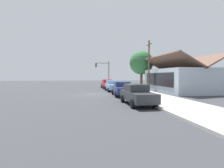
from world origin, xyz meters
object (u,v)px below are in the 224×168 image
Objects in this scene: car_charcoal at (137,94)px; shade_tree at (141,63)px; utility_pole_wooden at (149,65)px; traffic_light_main at (104,70)px; car_skyblue at (113,86)px; fire_hydrant_red at (131,90)px; car_cherry at (107,84)px; car_navy at (122,89)px.

car_charcoal is 0.69× the size of shade_tree.
traffic_light_main is at bearing -151.53° from utility_pole_wooden.
car_skyblue is at bearing 178.26° from car_charcoal.
fire_hydrant_red is at bearing 6.31° from traffic_light_main.
car_cherry is 1.07× the size of car_skyblue.
traffic_light_main is 15.38m from fire_hydrant_red.
car_cherry is at bearing -177.17° from car_navy.
car_navy is 0.60× the size of utility_pole_wooden.
car_charcoal is at bearing -11.36° from fire_hydrant_red.
car_navy is at bearing 1.03° from traffic_light_main.
traffic_light_main reaches higher than car_navy.
car_navy reaches higher than fire_hydrant_red.
car_cherry is 11.85m from car_navy.
utility_pole_wooden is 10.56× the size of fire_hydrant_red.
car_cherry reaches higher than fire_hydrant_red.
car_navy is at bearing 0.14° from car_skyblue.
car_cherry is at bearing -171.80° from fire_hydrant_red.
shade_tree is at bearing 153.84° from car_navy.
car_navy is 0.98× the size of car_charcoal.
fire_hydrant_red is at bearing 16.80° from car_skyblue.
fire_hydrant_red is (10.49, 1.51, -0.32)m from car_cherry.
car_skyblue is 0.97× the size of car_navy.
utility_pole_wooden is (5.92, 5.51, 3.11)m from car_cherry.
car_skyblue is 0.95× the size of car_charcoal.
car_cherry is at bearing 178.38° from car_charcoal.
car_charcoal is at bearing 0.85° from car_navy.
car_cherry is 8.67m from utility_pole_wooden.
car_charcoal is 13.59m from utility_pole_wooden.
car_skyblue is at bearing -176.75° from car_navy.
car_charcoal is 22.63m from traffic_light_main.
utility_pole_wooden reaches higher than car_navy.
fire_hydrant_red is (-1.36, 1.37, -0.32)m from car_navy.
car_skyblue is 5.99m from car_navy.
shade_tree is 8.32m from traffic_light_main.
utility_pole_wooden is (-5.93, 5.37, 3.11)m from car_navy.
shade_tree is (1.02, 5.98, 3.72)m from car_cherry.
utility_pole_wooden is at bearing 88.39° from car_skyblue.
utility_pole_wooden reaches higher than shade_tree.
car_charcoal is at bearing -24.57° from utility_pole_wooden.
shade_tree reaches higher than car_cherry.
car_skyblue is 6.31m from utility_pole_wooden.
traffic_light_main is at bearing 179.99° from car_skyblue.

